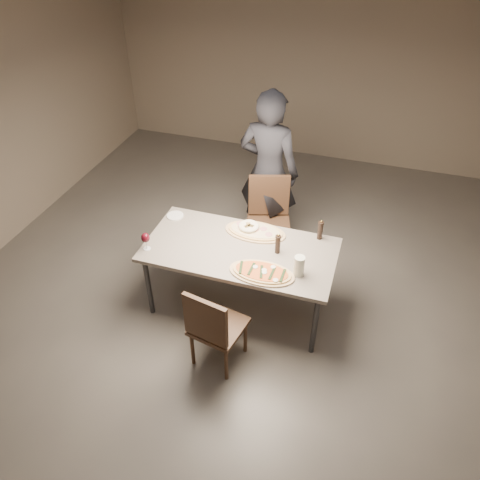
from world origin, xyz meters
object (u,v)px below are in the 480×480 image
(ham_pizza, at_px, (255,231))
(bread_basket, at_px, (249,227))
(dining_table, at_px, (240,253))
(chair_near, at_px, (213,326))
(pepper_mill_left, at_px, (278,244))
(zucchini_pizza, at_px, (262,272))
(chair_far, at_px, (269,216))
(diner, at_px, (269,172))
(carafe, at_px, (299,266))

(ham_pizza, bearing_deg, bread_basket, 165.22)
(dining_table, height_order, chair_near, chair_near)
(pepper_mill_left, bearing_deg, zucchini_pizza, -99.67)
(ham_pizza, height_order, chair_far, chair_far)
(bread_basket, height_order, diner, diner)
(pepper_mill_left, xyz_separation_m, carafe, (0.25, -0.24, -0.00))
(chair_far, xyz_separation_m, diner, (-0.09, 0.28, 0.38))
(chair_near, height_order, diner, diner)
(carafe, height_order, chair_far, chair_far)
(zucchini_pizza, xyz_separation_m, bread_basket, (-0.30, 0.57, 0.03))
(chair_far, distance_m, diner, 0.48)
(chair_near, xyz_separation_m, chair_far, (0.04, 1.65, 0.05))
(diner, bearing_deg, chair_near, 97.19)
(dining_table, distance_m, chair_far, 0.88)
(dining_table, bearing_deg, ham_pizza, 76.54)
(ham_pizza, bearing_deg, diner, 90.95)
(ham_pizza, distance_m, bread_basket, 0.08)
(dining_table, bearing_deg, carafe, -17.56)
(zucchini_pizza, bearing_deg, pepper_mill_left, 101.86)
(dining_table, distance_m, zucchini_pizza, 0.41)
(dining_table, xyz_separation_m, ham_pizza, (0.07, 0.28, 0.07))
(dining_table, relative_size, pepper_mill_left, 8.49)
(carafe, distance_m, diner, 1.48)
(ham_pizza, xyz_separation_m, diner, (-0.10, 0.87, 0.17))
(bread_basket, bearing_deg, chair_far, 84.43)
(chair_near, bearing_deg, dining_table, 101.79)
(ham_pizza, distance_m, carafe, 0.71)
(dining_table, relative_size, zucchini_pizza, 3.06)
(dining_table, relative_size, diner, 0.96)
(dining_table, bearing_deg, chair_far, 86.49)
(bread_basket, relative_size, carafe, 1.02)
(bread_basket, xyz_separation_m, chair_far, (0.06, 0.58, -0.24))
(bread_basket, distance_m, diner, 0.87)
(chair_far, bearing_deg, carafe, 100.37)
(zucchini_pizza, height_order, bread_basket, bread_basket)
(bread_basket, relative_size, chair_far, 0.20)
(pepper_mill_left, distance_m, diner, 1.17)
(zucchini_pizza, bearing_deg, diner, 124.54)
(zucchini_pizza, bearing_deg, chair_near, -98.05)
(chair_near, distance_m, chair_far, 1.65)
(carafe, height_order, diner, diner)
(dining_table, height_order, zucchini_pizza, zucchini_pizza)
(ham_pizza, height_order, bread_basket, bread_basket)
(zucchini_pizza, xyz_separation_m, chair_far, (-0.24, 1.15, -0.21))
(zucchini_pizza, xyz_separation_m, diner, (-0.33, 1.43, 0.17))
(pepper_mill_left, xyz_separation_m, chair_near, (-0.34, -0.83, -0.35))
(zucchini_pizza, distance_m, ham_pizza, 0.60)
(bread_basket, bearing_deg, pepper_mill_left, -34.32)
(ham_pizza, xyz_separation_m, chair_far, (-0.01, 0.59, -0.21))
(chair_near, bearing_deg, bread_basket, 101.76)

